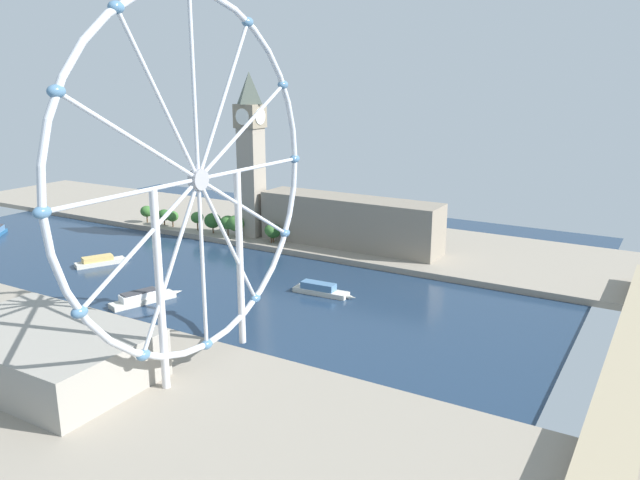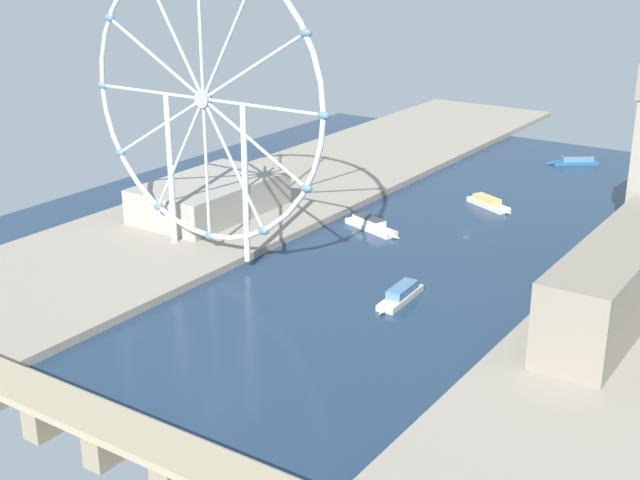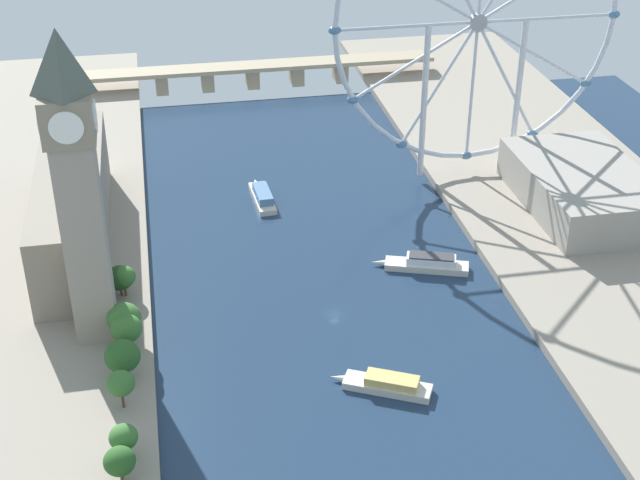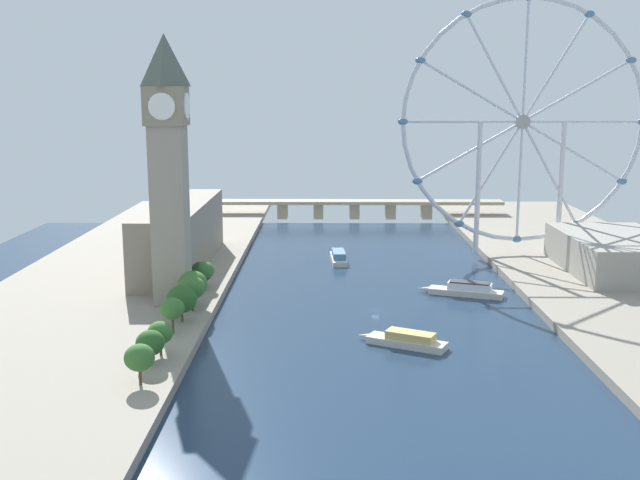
# 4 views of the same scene
# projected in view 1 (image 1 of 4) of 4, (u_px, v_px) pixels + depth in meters

# --- Properties ---
(ground_plane) EXTENTS (372.46, 372.46, 0.00)m
(ground_plane) POSITION_uv_depth(u_px,v_px,m) (167.00, 273.00, 308.25)
(ground_plane) COLOR #1E334C
(riverbank_left) EXTENTS (90.00, 520.00, 3.00)m
(riverbank_left) POSITION_uv_depth(u_px,v_px,m) (282.00, 228.00, 392.25)
(riverbank_left) COLOR gray
(riverbank_left) RESTS_ON ground_plane
(clock_tower) EXTENTS (14.54, 14.54, 92.57)m
(clock_tower) POSITION_uv_depth(u_px,v_px,m) (251.00, 153.00, 355.17)
(clock_tower) COLOR gray
(clock_tower) RESTS_ON riverbank_left
(parliament_block) EXTENTS (22.00, 101.99, 26.92)m
(parliament_block) POSITION_uv_depth(u_px,v_px,m) (350.00, 222.00, 342.19)
(parliament_block) COLOR gray
(parliament_block) RESTS_ON riverbank_left
(tree_row_embankment) EXTENTS (10.77, 104.89, 12.75)m
(tree_row_embankment) POSITION_uv_depth(u_px,v_px,m) (215.00, 221.00, 369.89)
(tree_row_embankment) COLOR #513823
(tree_row_embankment) RESTS_ON riverbank_left
(ferris_wheel) EXTENTS (113.06, 3.20, 116.40)m
(ferris_wheel) POSITION_uv_depth(u_px,v_px,m) (198.00, 182.00, 190.63)
(ferris_wheel) COLOR silver
(ferris_wheel) RESTS_ON riverbank_right
(riverside_hall) EXTENTS (41.28, 66.75, 15.19)m
(riverside_hall) POSITION_uv_depth(u_px,v_px,m) (44.00, 353.00, 195.64)
(riverside_hall) COLOR gray
(riverside_hall) RESTS_ON riverbank_right
(river_bridge) EXTENTS (184.46, 13.41, 11.04)m
(river_bridge) POSITION_uv_depth(u_px,v_px,m) (635.00, 348.00, 205.47)
(river_bridge) COLOR tan
(river_bridge) RESTS_ON ground_plane
(tour_boat_0) EXTENTS (7.85, 29.84, 5.15)m
(tour_boat_0) POSITION_uv_depth(u_px,v_px,m) (321.00, 290.00, 278.29)
(tour_boat_0) COLOR beige
(tour_boat_0) RESTS_ON ground_plane
(tour_boat_1) EXTENTS (27.56, 16.95, 4.74)m
(tour_boat_1) POSITION_uv_depth(u_px,v_px,m) (100.00, 261.00, 321.03)
(tour_boat_1) COLOR beige
(tour_boat_1) RESTS_ON ground_plane
(tour_boat_3) EXTENTS (32.50, 15.29, 5.54)m
(tour_boat_3) POSITION_uv_depth(u_px,v_px,m) (143.00, 298.00, 267.72)
(tour_boat_3) COLOR beige
(tour_boat_3) RESTS_ON ground_plane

